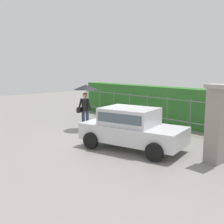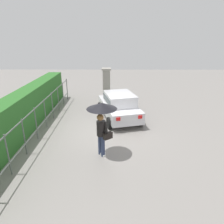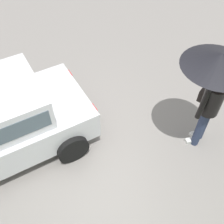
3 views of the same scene
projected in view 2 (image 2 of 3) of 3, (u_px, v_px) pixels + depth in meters
name	position (u px, v px, depth m)	size (l,w,h in m)	color
ground_plane	(107.00, 132.00, 9.81)	(40.00, 40.00, 0.00)	gray
car	(119.00, 105.00, 11.22)	(3.99, 2.57, 1.48)	silver
pedestrian	(102.00, 115.00, 7.44)	(1.13, 1.13, 2.11)	#2D3856
gate_pillar	(107.00, 86.00, 13.67)	(0.60, 0.60, 2.42)	gray
fence_section	(41.00, 117.00, 9.50)	(11.45, 0.05, 1.50)	#59605B
hedge_row	(21.00, 114.00, 9.46)	(12.40, 0.90, 1.90)	#2D6B28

